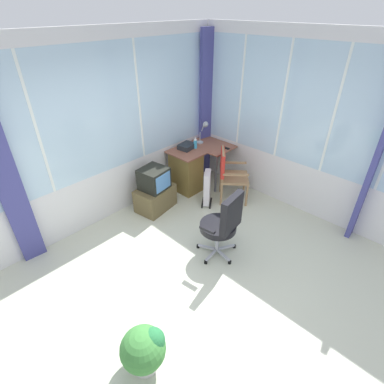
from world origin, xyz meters
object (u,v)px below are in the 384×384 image
Objects in this scene: desk at (187,169)px; tv_on_stand at (155,191)px; potted_plant at (144,349)px; spray_bottle at (195,143)px; office_chair at (224,222)px; space_heater at (207,187)px; wooden_armchair at (227,170)px; paper_tray at (187,146)px; tv_remote at (226,148)px; desk_lamp at (205,129)px.

tv_on_stand is (-0.84, -0.07, -0.07)m from desk.
potted_plant is (-1.80, -1.99, -0.05)m from tv_on_stand.
spray_bottle is 2.00m from office_chair.
space_heater is (-0.11, -0.60, -0.09)m from desk.
office_chair is 1.60× the size of space_heater.
paper_tray is at bearing 98.84° from wooden_armchair.
potted_plant is at bearing -132.24° from tv_on_stand.
space_heater is (-0.71, -0.19, -0.46)m from tv_remote.
wooden_armchair reaches higher than tv_remote.
paper_tray is at bearing 10.14° from tv_on_stand.
tv_remote reaches higher than potted_plant.
desk is 0.81m from wooden_armchair.
potted_plant is at bearing -155.67° from wooden_armchair.
paper_tray is 3.53m from potted_plant.
tv_on_stand reaches higher than potted_plant.
wooden_armchair reaches higher than desk.
spray_bottle is at bearing 54.34° from office_chair.
paper_tray is 1.07m from tv_on_stand.
desk is 0.84m from tv_on_stand.
tv_on_stand is at bearing 86.53° from office_chair.
space_heater is 1.24× the size of potted_plant.
desk_lamp reaches higher than office_chair.
tv_on_stand is at bearing 47.76° from potted_plant.
tv_on_stand is at bearing -174.84° from desk_lamp.
space_heater is at bearing 29.78° from potted_plant.
desk is at bearing 4.54° from tv_on_stand.
desk is at bearing 37.85° from potted_plant.
desk is at bearing 59.92° from office_chair.
paper_tray is at bearing 174.30° from desk_lamp.
tv_remote is 0.72m from paper_tray.
tv_remote reaches higher than tv_on_stand.
potted_plant is (-2.64, -2.05, -0.12)m from desk.
desk is at bearing -179.69° from spray_bottle.
office_chair is (-0.93, -1.61, 0.17)m from desk.
potted_plant is at bearing -165.44° from office_chair.
wooden_armchair reaches higher than space_heater.
tv_remote is at bearing -46.16° from paper_tray.
office_chair reaches higher than wooden_armchair.
tv_remote is 0.20× the size of tv_on_stand.
wooden_armchair is 1.50× the size of space_heater.
tv_remote is at bearing -47.83° from spray_bottle.
wooden_armchair is 1.30m from tv_on_stand.
space_heater is (-0.33, -0.60, -0.55)m from spray_bottle.
desk_lamp is at bearing 10.14° from spray_bottle.
potted_plant is (-2.75, -2.16, -0.52)m from paper_tray.
paper_tray is at bearing 58.81° from office_chair.
desk_lamp reaches higher than potted_plant.
wooden_armchair is at bearing -23.33° from space_heater.
spray_bottle is at bearing 126.81° from tv_remote.
paper_tray is (-0.12, 0.10, -0.06)m from spray_bottle.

